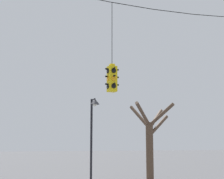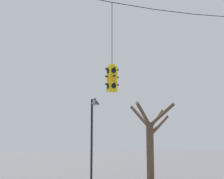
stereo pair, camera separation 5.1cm
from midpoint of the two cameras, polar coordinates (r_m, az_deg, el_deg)
span_wire at (r=15.46m, az=3.29°, el=14.32°), size 15.02×0.03×0.55m
traffic_light_near_left_pole at (r=14.06m, az=-0.10°, el=1.91°), size 0.58×0.58×3.85m
street_lamp at (r=18.65m, az=-3.20°, el=-4.94°), size 0.50×0.86×4.67m
bare_tree at (r=21.42m, az=6.34°, el=-8.09°), size 3.30×3.17×4.69m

